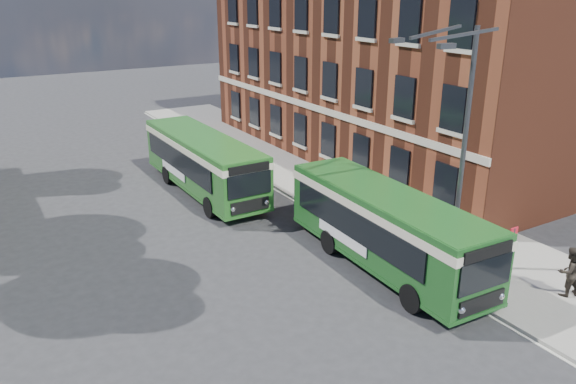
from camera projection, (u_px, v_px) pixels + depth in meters
ground at (308, 283)px, 20.51m from camera, size 120.00×120.00×0.00m
pavement at (336, 186)px, 30.31m from camera, size 6.00×48.00×0.15m
kerb_line at (288, 197)px, 28.86m from camera, size 0.12×48.00×0.01m
brick_office at (394, 42)px, 34.54m from camera, size 12.10×26.00×14.20m
street_lamp at (456, 151)px, 19.59m from camera, size 2.96×2.38×9.00m
bus_stop_sign at (511, 255)px, 19.32m from camera, size 0.35×0.08×2.52m
bus_front at (386, 223)px, 21.07m from camera, size 2.92×9.88×3.02m
bus_rear at (203, 159)px, 28.99m from camera, size 2.71×10.50×3.02m
pedestrian_a at (503, 270)px, 19.58m from camera, size 0.58×0.41×1.50m
pedestrian_b at (569, 271)px, 19.14m from camera, size 1.02×0.89×1.80m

